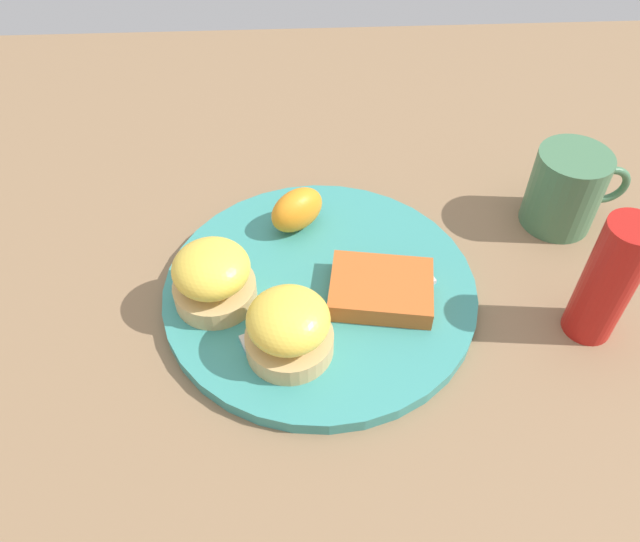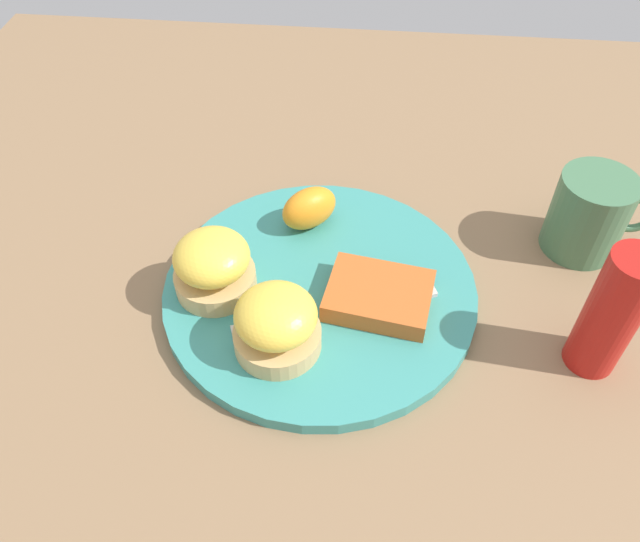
{
  "view_description": "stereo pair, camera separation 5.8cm",
  "coord_description": "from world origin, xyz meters",
  "px_view_note": "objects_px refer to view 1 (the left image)",
  "views": [
    {
      "loc": [
        -0.02,
        -0.39,
        0.46
      ],
      "look_at": [
        0.0,
        0.0,
        0.03
      ],
      "focal_mm": 35.0,
      "sensor_mm": 36.0,
      "label": 1
    },
    {
      "loc": [
        0.04,
        -0.39,
        0.46
      ],
      "look_at": [
        0.0,
        0.0,
        0.03
      ],
      "focal_mm": 35.0,
      "sensor_mm": 36.0,
      "label": 2
    }
  ],
  "objects_px": {
    "sandwich_benedict_right": "(289,328)",
    "fork": "(330,316)",
    "sandwich_benedict_left": "(213,277)",
    "condiment_bottle": "(609,281)",
    "orange_wedge": "(297,210)",
    "hashbrown_patty": "(381,289)",
    "cup": "(566,189)"
  },
  "relations": [
    {
      "from": "sandwich_benedict_right",
      "to": "condiment_bottle",
      "type": "relative_size",
      "value": 0.6
    },
    {
      "from": "hashbrown_patty",
      "to": "condiment_bottle",
      "type": "relative_size",
      "value": 0.74
    },
    {
      "from": "hashbrown_patty",
      "to": "cup",
      "type": "distance_m",
      "value": 0.23
    },
    {
      "from": "condiment_bottle",
      "to": "hashbrown_patty",
      "type": "bearing_deg",
      "value": 169.29
    },
    {
      "from": "sandwich_benedict_right",
      "to": "condiment_bottle",
      "type": "distance_m",
      "value": 0.27
    },
    {
      "from": "fork",
      "to": "sandwich_benedict_right",
      "type": "bearing_deg",
      "value": -138.39
    },
    {
      "from": "hashbrown_patty",
      "to": "condiment_bottle",
      "type": "bearing_deg",
      "value": -10.71
    },
    {
      "from": "orange_wedge",
      "to": "cup",
      "type": "relative_size",
      "value": 0.58
    },
    {
      "from": "sandwich_benedict_right",
      "to": "fork",
      "type": "relative_size",
      "value": 0.41
    },
    {
      "from": "sandwich_benedict_left",
      "to": "cup",
      "type": "relative_size",
      "value": 0.74
    },
    {
      "from": "fork",
      "to": "condiment_bottle",
      "type": "bearing_deg",
      "value": -2.77
    },
    {
      "from": "sandwich_benedict_right",
      "to": "fork",
      "type": "height_order",
      "value": "sandwich_benedict_right"
    },
    {
      "from": "sandwich_benedict_left",
      "to": "condiment_bottle",
      "type": "bearing_deg",
      "value": -6.71
    },
    {
      "from": "sandwich_benedict_right",
      "to": "sandwich_benedict_left",
      "type": "bearing_deg",
      "value": 137.77
    },
    {
      "from": "fork",
      "to": "cup",
      "type": "distance_m",
      "value": 0.29
    },
    {
      "from": "sandwich_benedict_right",
      "to": "orange_wedge",
      "type": "height_order",
      "value": "sandwich_benedict_right"
    },
    {
      "from": "fork",
      "to": "hashbrown_patty",
      "type": "bearing_deg",
      "value": 26.12
    },
    {
      "from": "sandwich_benedict_left",
      "to": "fork",
      "type": "relative_size",
      "value": 0.41
    },
    {
      "from": "sandwich_benedict_right",
      "to": "cup",
      "type": "xyz_separation_m",
      "value": [
        0.29,
        0.17,
        -0.0
      ]
    },
    {
      "from": "sandwich_benedict_left",
      "to": "fork",
      "type": "bearing_deg",
      "value": -15.37
    },
    {
      "from": "sandwich_benedict_left",
      "to": "orange_wedge",
      "type": "bearing_deg",
      "value": 50.72
    },
    {
      "from": "hashbrown_patty",
      "to": "fork",
      "type": "height_order",
      "value": "hashbrown_patty"
    },
    {
      "from": "fork",
      "to": "sandwich_benedict_left",
      "type": "bearing_deg",
      "value": 164.63
    },
    {
      "from": "sandwich_benedict_left",
      "to": "hashbrown_patty",
      "type": "xyz_separation_m",
      "value": [
        0.15,
        -0.0,
        -0.02
      ]
    },
    {
      "from": "hashbrown_patty",
      "to": "fork",
      "type": "bearing_deg",
      "value": -153.88
    },
    {
      "from": "sandwich_benedict_left",
      "to": "orange_wedge",
      "type": "relative_size",
      "value": 1.27
    },
    {
      "from": "sandwich_benedict_right",
      "to": "hashbrown_patty",
      "type": "xyz_separation_m",
      "value": [
        0.09,
        0.06,
        -0.02
      ]
    },
    {
      "from": "sandwich_benedict_right",
      "to": "orange_wedge",
      "type": "bearing_deg",
      "value": 86.14
    },
    {
      "from": "hashbrown_patty",
      "to": "cup",
      "type": "relative_size",
      "value": 0.91
    },
    {
      "from": "sandwich_benedict_right",
      "to": "orange_wedge",
      "type": "xyz_separation_m",
      "value": [
        0.01,
        0.16,
        -0.01
      ]
    },
    {
      "from": "sandwich_benedict_left",
      "to": "hashbrown_patty",
      "type": "distance_m",
      "value": 0.15
    },
    {
      "from": "hashbrown_patty",
      "to": "condiment_bottle",
      "type": "distance_m",
      "value": 0.19
    }
  ]
}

